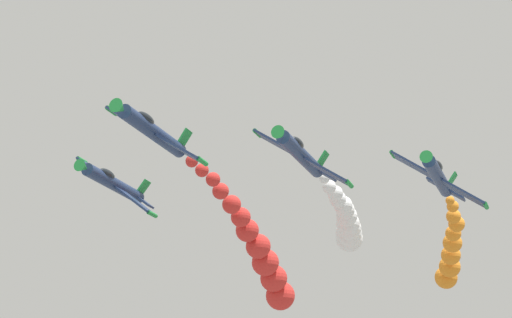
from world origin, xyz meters
TOP-DOWN VIEW (x-y plane):
  - airplane_lead at (4.87, 8.74)m, footprint 8.22×10.35m
  - smoke_trail_lead at (4.33, -12.96)m, footprint 3.00×21.43m
  - airplane_left_inner at (-3.83, 0.10)m, footprint 8.10×10.35m
  - smoke_trail_left_inner at (-1.78, -21.90)m, footprint 5.06×21.89m
  - airplane_right_inner at (13.31, -0.44)m, footprint 7.77×10.35m
  - airplane_left_outer at (-13.25, -8.36)m, footprint 7.98×10.35m
  - smoke_trail_left_outer at (-11.06, -28.70)m, footprint 5.09×19.36m

SIDE VIEW (x-z plane):
  - smoke_trail_lead at x=4.33m, z-range 106.40..116.25m
  - smoke_trail_left_outer at x=-11.06m, z-range 110.77..116.36m
  - airplane_right_inner at x=13.31m, z-range 112.90..119.05m
  - smoke_trail_left_inner at x=-1.78m, z-range 114.56..117.50m
  - airplane_left_outer at x=-13.25m, z-range 113.12..118.98m
  - airplane_left_inner at x=-3.83m, z-range 113.57..119.26m
  - airplane_lead at x=4.87m, z-range 113.73..119.23m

